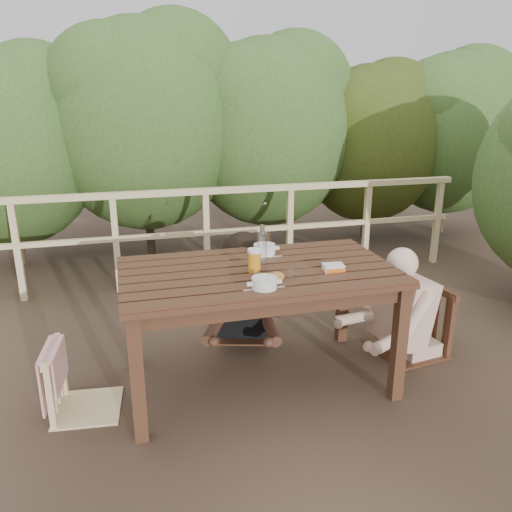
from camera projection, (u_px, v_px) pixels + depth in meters
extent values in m
plane|color=#4C3829|center=(258.00, 381.00, 3.57)|extent=(60.00, 60.00, 0.00)
cube|color=#3D2315|center=(258.00, 328.00, 3.45)|extent=(1.76, 0.99, 0.82)
cube|color=#D7BC87|center=(82.00, 349.00, 3.13)|extent=(0.46, 0.46, 0.84)
cube|color=#3D2315|center=(245.00, 282.00, 4.13)|extent=(0.57, 0.57, 0.92)
cube|color=#3D2315|center=(412.00, 292.00, 3.84)|extent=(0.55, 0.55, 0.98)
cube|color=#D7BC87|center=(207.00, 237.00, 5.26)|extent=(5.60, 0.10, 1.01)
cylinder|color=white|center=(264.00, 284.00, 2.97)|extent=(0.25, 0.25, 0.08)
cylinder|color=white|center=(265.00, 250.00, 3.61)|extent=(0.26, 0.26, 0.09)
ellipsoid|color=#AD6D3C|center=(276.00, 277.00, 3.11)|extent=(0.11, 0.08, 0.07)
cylinder|color=orange|center=(254.00, 261.00, 3.25)|extent=(0.09, 0.09, 0.16)
cylinder|color=white|center=(262.00, 246.00, 3.38)|extent=(0.07, 0.07, 0.28)
cylinder|color=white|center=(291.00, 275.00, 3.14)|extent=(0.06, 0.06, 0.07)
cube|color=white|center=(333.00, 268.00, 3.28)|extent=(0.14, 0.11, 0.06)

